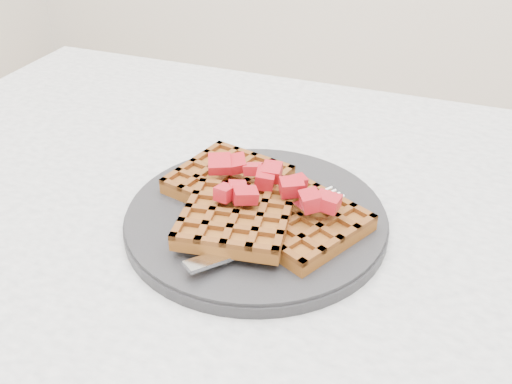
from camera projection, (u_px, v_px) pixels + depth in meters
table at (316, 328)px, 0.62m from camera, size 1.20×0.80×0.75m
plate at (256, 218)px, 0.58m from camera, size 0.27×0.27×0.02m
waffles at (255, 205)px, 0.57m from camera, size 0.23×0.20×0.03m
strawberry_pile at (256, 180)px, 0.56m from camera, size 0.15×0.15×0.02m
fork at (278, 234)px, 0.54m from camera, size 0.12×0.16×0.02m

